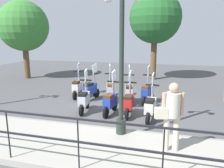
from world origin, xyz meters
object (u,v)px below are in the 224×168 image
Objects in this scene: scooter_near_3 at (84,99)px; scooter_far_3 at (91,89)px; scooter_far_0 at (146,92)px; pedestrian_with_bag at (172,112)px; tree_large at (23,26)px; scooter_far_1 at (129,92)px; lamp_post_near at (121,69)px; scooter_near_0 at (150,106)px; scooter_far_2 at (110,90)px; scooter_near_2 at (110,101)px; scooter_near_1 at (129,102)px; tree_distant at (155,18)px; scooter_far_4 at (77,87)px.

scooter_near_3 and scooter_far_3 have the same top height.
scooter_far_0 is at bearing -70.20° from scooter_far_3.
pedestrian_with_bag is at bearing -134.31° from scooter_near_3.
pedestrian_with_bag reaches higher than scooter_far_0.
pedestrian_with_bag is at bearing -129.20° from tree_large.
scooter_far_1 is at bearing -49.14° from scooter_near_3.
scooter_far_1 is at bearing -115.85° from tree_large.
lamp_post_near is 10.43m from tree_large.
scooter_near_0 is 1.89m from scooter_far_0.
pedestrian_with_bag is (-0.60, -1.28, -0.81)m from lamp_post_near.
tree_large is 8.39m from scooter_near_3.
tree_large is at bearing 44.70° from scooter_far_2.
tree_large is at bearing 74.38° from scooter_far_3.
tree_large is (7.39, 9.06, 2.22)m from pedestrian_with_bag.
scooter_far_1 is at bearing 110.36° from scooter_far_0.
pedestrian_with_bag is 11.91m from tree_large.
scooter_far_2 is (1.61, 0.45, 0.00)m from scooter_near_2.
scooter_near_0 is 0.79m from scooter_near_1.
scooter_near_1 and scooter_far_3 have the same top height.
scooter_far_3 is (-5.31, 2.24, -3.29)m from tree_distant.
tree_distant reaches higher than scooter_far_2.
lamp_post_near is 3.53m from scooter_far_1.
scooter_near_2 is 1.00× the size of scooter_far_4.
tree_large is at bearing 42.85° from scooter_near_3.
tree_distant reaches higher than scooter_near_0.
lamp_post_near is 4.09m from scooter_far_3.
scooter_far_2 is at bearing 70.60° from scooter_far_1.
scooter_near_0 and scooter_near_1 have the same top height.
tree_large is 9.61m from scooter_near_1.
scooter_near_2 is 2.00m from scooter_far_3.
scooter_near_0 is 2.60m from scooter_far_2.
scooter_near_2 is 1.98m from scooter_far_0.
scooter_near_1 is at bearing -81.46° from scooter_near_2.
scooter_far_1 is at bearing 35.94° from scooter_near_0.
scooter_far_4 is at bearing 38.86° from lamp_post_near.
lamp_post_near is 2.57× the size of scooter_near_1.
scooter_far_1 is at bearing 8.14° from scooter_near_1.
scooter_near_3 is (-0.01, 0.98, 0.00)m from scooter_near_2.
scooter_far_1 is (-0.17, 0.69, 0.00)m from scooter_far_0.
scooter_far_4 is at bearing 149.77° from tree_distant.
scooter_near_0 is at bearing -23.06° from lamp_post_near.
lamp_post_near reaches higher than scooter_near_1.
scooter_far_0 is at bearing -105.54° from scooter_far_2.
scooter_near_0 and scooter_far_1 have the same top height.
pedestrian_with_bag is at bearing -159.49° from scooter_far_0.
tree_large is at bearing 54.35° from scooter_near_1.
lamp_post_near is at bearing -131.07° from scooter_far_3.
pedestrian_with_bag is at bearing -141.46° from scooter_far_4.
tree_distant is at bearing -36.74° from scooter_far_4.
scooter_far_4 is at bearing 95.24° from scooter_far_0.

